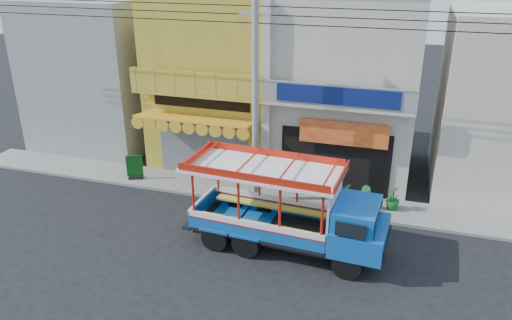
{
  "coord_description": "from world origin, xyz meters",
  "views": [
    {
      "loc": [
        4.5,
        -14.47,
        9.77
      ],
      "look_at": [
        -0.72,
        2.5,
        2.26
      ],
      "focal_mm": 35.0,
      "sensor_mm": 36.0,
      "label": 1
    }
  ],
  "objects": [
    {
      "name": "utility_pole",
      "position": [
        -0.85,
        3.3,
        5.03
      ],
      "size": [
        28.0,
        0.26,
        9.0
      ],
      "color": "gray",
      "rests_on": "ground"
    },
    {
      "name": "party_pilaster",
      "position": [
        -1.0,
        4.85,
        4.0
      ],
      "size": [
        0.35,
        0.3,
        8.0
      ],
      "primitive_type": "cube",
      "color": "#BAAA98",
      "rests_on": "ground"
    },
    {
      "name": "ground",
      "position": [
        0.0,
        0.0,
        0.0
      ],
      "size": [
        90.0,
        90.0,
        0.0
      ],
      "primitive_type": "plane",
      "color": "black",
      "rests_on": "ground"
    },
    {
      "name": "potted_plant_b",
      "position": [
        3.42,
        3.66,
        0.63
      ],
      "size": [
        0.64,
        0.69,
        1.02
      ],
      "primitive_type": "imported",
      "rotation": [
        0.0,
        0.0,
        1.97
      ],
      "color": "#195A21",
      "rests_on": "sidewalk"
    },
    {
      "name": "green_sign",
      "position": [
        -6.84,
        3.66,
        0.59
      ],
      "size": [
        0.71,
        0.53,
        1.12
      ],
      "color": "black",
      "rests_on": "sidewalk"
    },
    {
      "name": "songthaew_truck",
      "position": [
        1.57,
        0.16,
        1.56
      ],
      "size": [
        7.07,
        2.69,
        3.24
      ],
      "color": "black",
      "rests_on": "ground"
    },
    {
      "name": "shophouse_left",
      "position": [
        -4.0,
        7.96,
        4.11
      ],
      "size": [
        6.0,
        7.5,
        8.24
      ],
      "color": "#AC9326",
      "rests_on": "ground"
    },
    {
      "name": "potted_plant_c",
      "position": [
        4.52,
        4.09,
        0.61
      ],
      "size": [
        0.63,
        0.63,
        0.99
      ],
      "primitive_type": "imported",
      "rotation": [
        0.0,
        0.0,
        4.57
      ],
      "color": "#195A21",
      "rests_on": "sidewalk"
    },
    {
      "name": "filler_building_left",
      "position": [
        -11.0,
        8.0,
        3.8
      ],
      "size": [
        6.0,
        6.0,
        7.6
      ],
      "primitive_type": "cube",
      "color": "gray",
      "rests_on": "ground"
    },
    {
      "name": "potted_plant_a",
      "position": [
        2.41,
        4.1,
        0.56
      ],
      "size": [
        1.05,
        1.04,
        0.89
      ],
      "primitive_type": "imported",
      "rotation": [
        0.0,
        0.0,
        0.69
      ],
      "color": "#195A21",
      "rests_on": "sidewalk"
    },
    {
      "name": "shophouse_right",
      "position": [
        2.0,
        7.96,
        4.11
      ],
      "size": [
        6.0,
        6.75,
        8.24
      ],
      "color": "#BAAA98",
      "rests_on": "ground"
    },
    {
      "name": "sidewalk",
      "position": [
        0.0,
        4.0,
        0.06
      ],
      "size": [
        30.0,
        2.0,
        0.12
      ],
      "primitive_type": "cube",
      "color": "slate",
      "rests_on": "ground"
    }
  ]
}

